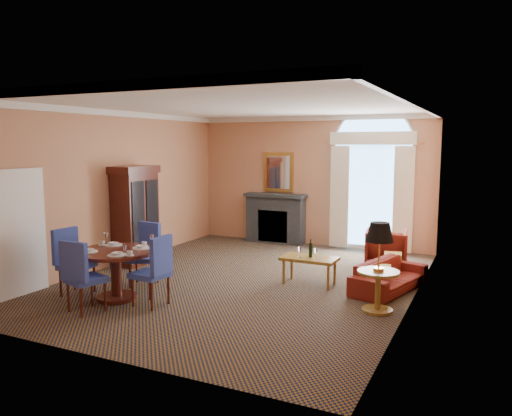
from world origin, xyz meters
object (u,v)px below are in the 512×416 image
at_px(dining_table, 116,263).
at_px(coffee_table, 309,259).
at_px(sofa, 389,276).
at_px(side_table, 379,256).
at_px(armchair, 386,248).
at_px(armoire, 135,216).

bearing_deg(dining_table, coffee_table, 40.52).
height_order(dining_table, sofa, dining_table).
bearing_deg(side_table, sofa, 92.39).
distance_m(sofa, coffee_table, 1.41).
bearing_deg(armchair, sofa, 93.72).
relative_size(sofa, coffee_table, 1.75).
relative_size(dining_table, coffee_table, 1.31).
bearing_deg(side_table, coffee_table, 146.47).
bearing_deg(armoire, coffee_table, 0.10).
relative_size(dining_table, sofa, 0.75).
bearing_deg(dining_table, armoire, 121.81).
xyz_separation_m(armoire, sofa, (5.27, 0.26, -0.74)).
distance_m(dining_table, coffee_table, 3.35).
height_order(dining_table, armchair, dining_table).
bearing_deg(armchair, armoire, 12.79).
relative_size(armoire, side_table, 1.54).
bearing_deg(coffee_table, side_table, -32.85).
xyz_separation_m(sofa, side_table, (0.05, -1.20, 0.61)).
height_order(sofa, coffee_table, coffee_table).
bearing_deg(armoire, dining_table, -58.19).
bearing_deg(armchair, side_table, 89.47).
bearing_deg(side_table, armchair, 98.59).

